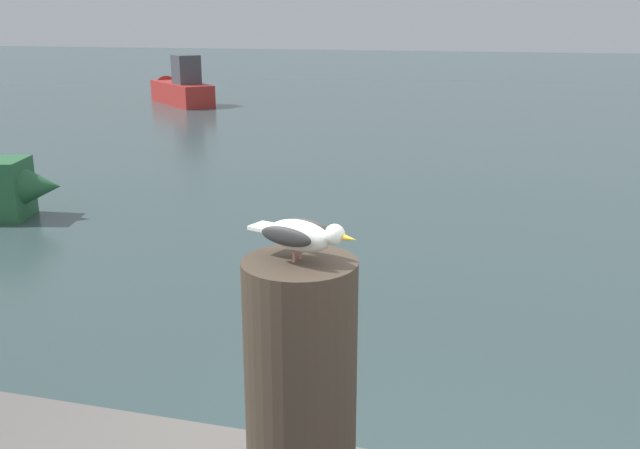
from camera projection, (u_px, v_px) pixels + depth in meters
The scene contains 3 objects.
mooring_post at pixel (301, 382), 2.35m from camera, with size 0.38×0.38×0.86m, color #382D23.
seagull at pixel (301, 235), 2.20m from camera, with size 0.38×0.20×0.14m.
boat_red at pixel (178, 89), 23.52m from camera, with size 3.52×3.35×1.68m.
Camera 1 is at (-0.02, -2.33, 2.79)m, focal length 39.34 mm.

